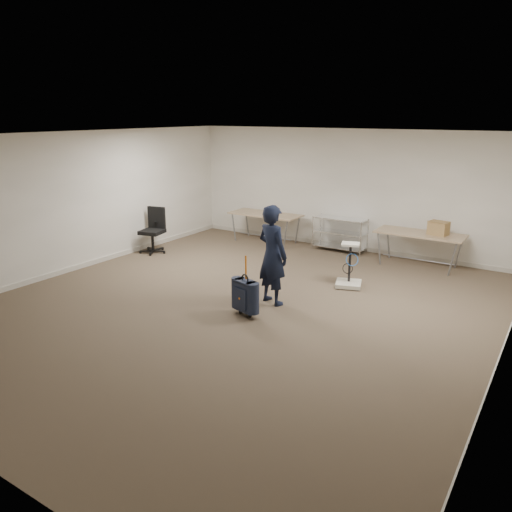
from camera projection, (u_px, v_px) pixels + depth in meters
The scene contains 10 objects.
ground at pixel (238, 307), 8.40m from camera, with size 9.00×9.00×0.00m, color #4E402F.
room_shell at pixel (279, 281), 9.50m from camera, with size 8.00×9.00×9.00m.
folding_table_left at pixel (265, 216), 12.39m from camera, with size 1.80×0.75×0.73m.
folding_table_right at pixel (420, 235), 10.41m from camera, with size 1.80×0.75×0.73m.
wire_shelf at pixel (340, 233), 11.66m from camera, with size 1.22×0.47×0.80m.
person at pixel (272, 255), 8.34m from camera, with size 0.62×0.41×1.71m, color black.
suitcase at pixel (245, 296), 7.94m from camera, with size 0.41×0.30×1.00m.
office_chair at pixel (154, 239), 11.60m from camera, with size 0.63×0.63×1.04m.
equipment_cart at pixel (349, 275), 9.30m from camera, with size 0.58×0.58×0.84m.
cardboard_box at pixel (438, 228), 10.20m from camera, with size 0.37×0.28×0.28m, color #9C7448.
Camera 1 is at (4.50, -6.41, 3.15)m, focal length 35.00 mm.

